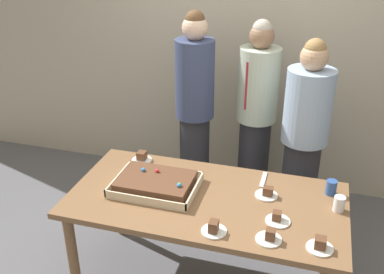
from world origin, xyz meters
The scene contains 15 objects.
interior_back_panel centered at (0.00, 1.60, 1.50)m, with size 8.00×0.12×3.00m, color #B2A893.
party_table centered at (0.00, 0.00, 0.66)m, with size 1.79×0.90×0.74m.
sheet_cake centered at (-0.35, 0.01, 0.79)m, with size 0.56×0.41×0.11m.
plated_slice_near_left centered at (-0.59, 0.34, 0.77)m, with size 0.15×0.15×0.07m.
plated_slice_near_right centered at (0.45, -0.31, 0.77)m, with size 0.15×0.15×0.07m.
plated_slice_far_left centered at (0.13, -0.33, 0.77)m, with size 0.15×0.15×0.08m.
plated_slice_far_right centered at (0.38, 0.13, 0.76)m, with size 0.15×0.15×0.07m.
plated_slice_center_front centered at (0.73, -0.31, 0.77)m, with size 0.15×0.15×0.07m.
plated_slice_center_back centered at (0.47, -0.12, 0.76)m, with size 0.15×0.15×0.06m.
drink_cup_nearest centered at (0.78, 0.28, 0.79)m, with size 0.07×0.07×0.10m, color #2D5199.
drink_cup_middle centered at (0.82, 0.09, 0.79)m, with size 0.07×0.07×0.10m, color white.
cake_server_utensil centered at (0.33, 0.32, 0.75)m, with size 0.03×0.20×0.01m, color silver.
person_serving_front centered at (-0.36, 0.96, 0.92)m, with size 0.32×0.32×1.76m.
person_green_shirt_behind centered at (0.14, 1.14, 0.88)m, with size 0.34×0.34×1.69m.
person_striped_tie_right centered at (0.56, 0.80, 0.85)m, with size 0.35×0.35×1.64m.
Camera 1 is at (0.59, -2.33, 2.36)m, focal length 41.28 mm.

